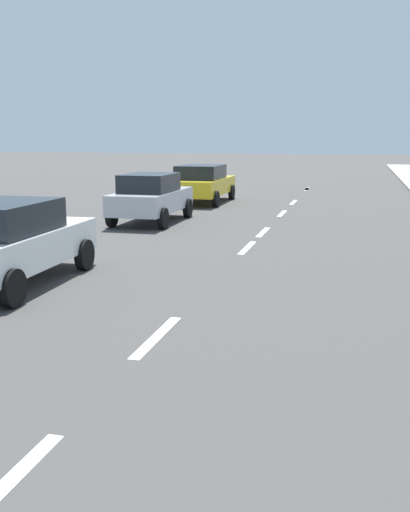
% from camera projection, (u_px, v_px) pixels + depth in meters
% --- Properties ---
extents(ground_plane, '(160.00, 160.00, 0.00)m').
position_uv_depth(ground_plane, '(266.00, 229.00, 17.70)').
color(ground_plane, '#423F3D').
extents(lane_stripe_2, '(0.16, 1.80, 0.01)m').
position_uv_depth(lane_stripe_2, '(0.00, 490.00, 4.62)').
color(lane_stripe_2, white).
rests_on(lane_stripe_2, ground).
extents(lane_stripe_3, '(0.16, 1.80, 0.01)m').
position_uv_depth(lane_stripe_3, '(157.00, 336.00, 8.18)').
color(lane_stripe_3, white).
rests_on(lane_stripe_3, ground).
extents(lane_stripe_4, '(0.16, 1.80, 0.01)m').
position_uv_depth(lane_stripe_4, '(247.00, 248.00, 14.72)').
color(lane_stripe_4, white).
rests_on(lane_stripe_4, ground).
extents(lane_stripe_5, '(0.16, 1.80, 0.01)m').
position_uv_depth(lane_stripe_5, '(263.00, 232.00, 17.12)').
color(lane_stripe_5, white).
rests_on(lane_stripe_5, ground).
extents(lane_stripe_6, '(0.16, 1.80, 0.01)m').
position_uv_depth(lane_stripe_6, '(282.00, 213.00, 21.29)').
color(lane_stripe_6, white).
rests_on(lane_stripe_6, ground).
extents(lane_stripe_7, '(0.16, 1.80, 0.01)m').
position_uv_depth(lane_stripe_7, '(293.00, 202.00, 24.94)').
color(lane_stripe_7, white).
rests_on(lane_stripe_7, ground).
extents(lane_stripe_8, '(0.16, 1.80, 0.01)m').
position_uv_depth(lane_stripe_8, '(307.00, 189.00, 31.38)').
color(lane_stripe_8, white).
rests_on(lane_stripe_8, ground).
extents(lane_stripe_9, '(0.16, 1.80, 0.01)m').
position_uv_depth(lane_stripe_9, '(307.00, 189.00, 31.12)').
color(lane_stripe_9, white).
rests_on(lane_stripe_9, ground).
extents(parked_car_white, '(2.03, 4.20, 1.57)m').
position_uv_depth(parked_car_white, '(7.00, 241.00, 10.91)').
color(parked_car_white, white).
rests_on(parked_car_white, ground).
extents(parked_car_silver, '(1.84, 3.94, 1.57)m').
position_uv_depth(parked_car_silver, '(151.00, 196.00, 18.98)').
color(parked_car_silver, '#B7BABF').
rests_on(parked_car_silver, ground).
extents(parked_car_yellow, '(2.09, 4.52, 1.57)m').
position_uv_depth(parked_car_yellow, '(202.00, 183.00, 24.68)').
color(parked_car_yellow, gold).
rests_on(parked_car_yellow, ground).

